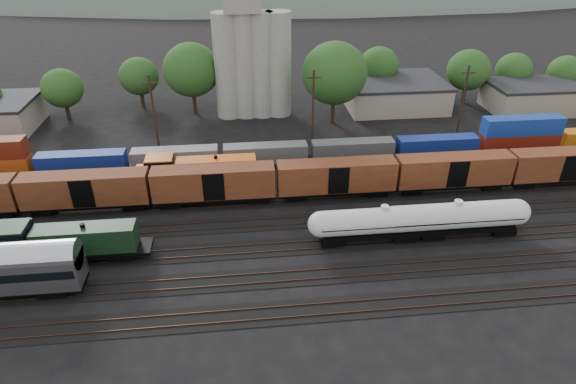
{
  "coord_description": "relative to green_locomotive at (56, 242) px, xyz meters",
  "views": [
    {
      "loc": [
        0.62,
        -47.67,
        31.94
      ],
      "look_at": [
        5.98,
        2.0,
        3.0
      ],
      "focal_mm": 30.0,
      "sensor_mm": 36.0,
      "label": 1
    }
  ],
  "objects": [
    {
      "name": "utility_poles",
      "position": [
        18.89,
        27.0,
        3.62
      ],
      "size": [
        122.2,
        0.36,
        12.0
      ],
      "color": "black",
      "rests_on": "ground"
    },
    {
      "name": "container_wall",
      "position": [
        13.55,
        20.0,
        -0.5
      ],
      "size": [
        160.0,
        2.6,
        5.8
      ],
      "color": "black",
      "rests_on": "ground"
    },
    {
      "name": "tracks",
      "position": [
        18.89,
        5.0,
        -2.55
      ],
      "size": [
        180.0,
        33.2,
        0.2
      ],
      "color": "black",
      "rests_on": "ground"
    },
    {
      "name": "grain_silo",
      "position": [
        22.17,
        41.0,
        8.66
      ],
      "size": [
        13.4,
        5.0,
        29.0
      ],
      "color": "#9D9A90",
      "rests_on": "ground"
    },
    {
      "name": "tank_car_a",
      "position": [
        34.65,
        0.0,
        0.03
      ],
      "size": [
        16.78,
        3.0,
        4.4
      ],
      "color": "silver",
      "rests_on": "ground"
    },
    {
      "name": "distant_hills",
      "position": [
        42.81,
        265.0,
        -23.15
      ],
      "size": [
        860.0,
        286.0,
        130.0
      ],
      "color": "#59665B",
      "rests_on": "ground"
    },
    {
      "name": "ground",
      "position": [
        18.89,
        5.0,
        -2.59
      ],
      "size": [
        600.0,
        600.0,
        0.0
      ],
      "primitive_type": "plane",
      "color": "black"
    },
    {
      "name": "tank_car_b",
      "position": [
        42.91,
        0.0,
        0.09
      ],
      "size": [
        17.2,
        3.08,
        4.51
      ],
      "color": "silver",
      "rests_on": "ground"
    },
    {
      "name": "green_locomotive",
      "position": [
        0.0,
        0.0,
        0.0
      ],
      "size": [
        17.18,
        3.03,
        4.55
      ],
      "color": "black",
      "rests_on": "ground"
    },
    {
      "name": "boxcar_string",
      "position": [
        31.37,
        10.0,
        0.53
      ],
      "size": [
        169.0,
        2.9,
        4.2
      ],
      "color": "black",
      "rests_on": "ground"
    },
    {
      "name": "orange_locomotive",
      "position": [
        13.2,
        15.0,
        -0.11
      ],
      "size": [
        17.4,
        2.9,
        4.35
      ],
      "color": "black",
      "rests_on": "ground"
    },
    {
      "name": "industrial_sheds",
      "position": [
        25.52,
        40.25,
        -0.03
      ],
      "size": [
        119.38,
        17.26,
        5.1
      ],
      "color": "#9E937F",
      "rests_on": "ground"
    },
    {
      "name": "tree_band",
      "position": [
        24.49,
        43.18,
        4.41
      ],
      "size": [
        164.6,
        22.96,
        14.0
      ],
      "color": "black",
      "rests_on": "ground"
    }
  ]
}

